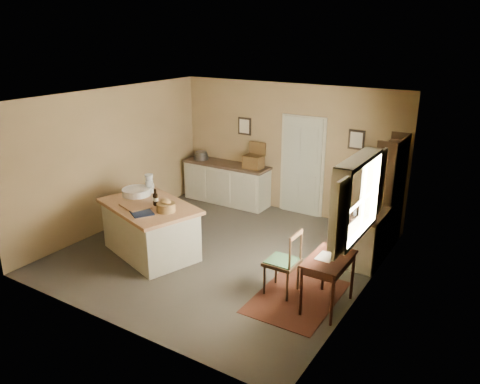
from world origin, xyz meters
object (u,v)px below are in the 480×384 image
object	(u,v)px
work_island	(150,228)
shelving_unit	(392,193)
desk_chair	(282,262)
writing_desk	(329,264)
sideboard	(227,182)
right_cabinet	(366,235)

from	to	relation	value
work_island	shelving_unit	size ratio (longest dim) A/B	1.00
desk_chair	shelving_unit	world-z (taller)	shelving_unit
desk_chair	writing_desk	bearing A→B (deg)	-1.12
desk_chair	work_island	bearing A→B (deg)	-179.27
work_island	sideboard	xyz separation A→B (m)	(-0.31, 2.85, -0.00)
desk_chair	right_cabinet	bearing A→B (deg)	66.00
sideboard	shelving_unit	distance (m)	3.74
work_island	desk_chair	bearing A→B (deg)	19.54
work_island	sideboard	bearing A→B (deg)	114.50
sideboard	desk_chair	bearing A→B (deg)	-44.69
sideboard	desk_chair	distance (m)	3.97
sideboard	desk_chair	xyz separation A→B (m)	(2.82, -2.79, 0.01)
sideboard	work_island	bearing A→B (deg)	-83.76
writing_desk	right_cabinet	world-z (taller)	right_cabinet
writing_desk	desk_chair	bearing A→B (deg)	179.44
shelving_unit	writing_desk	bearing A→B (deg)	-93.53
work_island	writing_desk	size ratio (longest dim) A/B	2.33
sideboard	writing_desk	distance (m)	4.52
writing_desk	shelving_unit	size ratio (longest dim) A/B	0.43
writing_desk	desk_chair	distance (m)	0.74
work_island	desk_chair	xyz separation A→B (m)	(2.51, 0.06, 0.01)
right_cabinet	desk_chair	bearing A→B (deg)	-113.43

